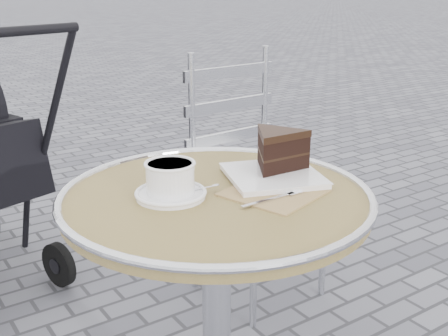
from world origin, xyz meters
TOP-DOWN VIEW (x-y plane):
  - cafe_table at (0.00, 0.00)m, footprint 0.72×0.72m
  - cappuccino_set at (-0.09, 0.04)m, footprint 0.18×0.16m
  - cake_plate_set at (0.19, 0.02)m, footprint 0.34×0.33m
  - bistro_chair at (0.57, 0.68)m, footprint 0.45×0.45m

SIDE VIEW (x-z plane):
  - cafe_table at x=0.00m, z-range 0.20..0.94m
  - bistro_chair at x=0.57m, z-range 0.11..1.06m
  - cappuccino_set at x=-0.09m, z-range 0.73..0.81m
  - cake_plate_set at x=0.19m, z-range 0.73..0.84m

